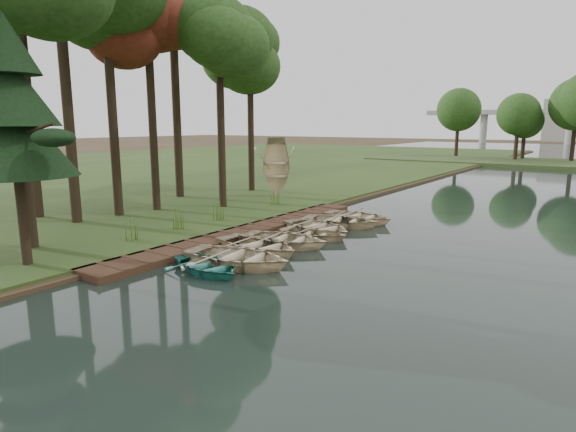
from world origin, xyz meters
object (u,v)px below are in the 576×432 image
Objects in this scene: stored_rowboat at (276,191)px; pine_tree at (12,112)px; rowboat_0 at (207,263)px; boardwalk at (247,232)px; rowboat_1 at (237,255)px; rowboat_2 at (257,243)px.

stored_rowboat is 17.80m from pine_tree.
rowboat_0 is 15.50m from stored_rowboat.
boardwalk is 4.00× the size of rowboat_1.
stored_rowboat reaches higher than rowboat_2.
boardwalk is at bearing 52.83° from rowboat_2.
stored_rowboat is 0.47× the size of pine_tree.
rowboat_1 is 1.89m from rowboat_2.
stored_rowboat is (-7.27, 13.68, 0.33)m from rowboat_0.
rowboat_1 is (2.87, -3.98, 0.31)m from boardwalk.
rowboat_0 is 7.81m from pine_tree.
rowboat_2 is 12.87m from stored_rowboat.
rowboat_0 is 0.38× the size of pine_tree.
stored_rowboat is at bearing 41.16° from rowboat_0.
rowboat_0 is 2.94m from rowboat_2.
pine_tree is (-5.04, -3.36, 4.93)m from rowboat_0.
boardwalk is 1.99× the size of pine_tree.
rowboat_2 is (-0.54, 1.81, -0.03)m from rowboat_1.
rowboat_0 is at bearing -63.68° from boardwalk.
boardwalk is at bearing 26.90° from rowboat_1.
pine_tree is (-5.38, -4.49, 4.83)m from rowboat_1.
pine_tree is at bearing 148.30° from rowboat_2.
pine_tree reaches higher than rowboat_2.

